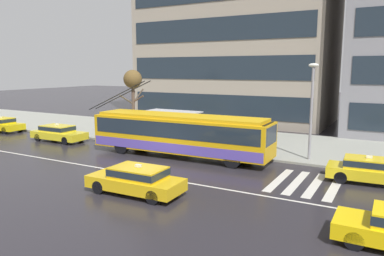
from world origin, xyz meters
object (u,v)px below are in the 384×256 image
(taxi_ahead_of_bus, at_px, (371,169))
(bus_shelter, at_px, (175,119))
(pedestrian_at_shelter, at_px, (167,123))
(taxi_far_behind, at_px, (2,124))
(street_lamp, at_px, (312,102))
(trolleybus, at_px, (180,134))
(taxi_oncoming_near, at_px, (137,179))
(pedestrian_approaching_curb, at_px, (146,121))
(pedestrian_walking_past, at_px, (220,125))
(street_tree_bare, at_px, (133,82))
(taxi_queued_behind_bus, at_px, (58,132))

(taxi_ahead_of_bus, xyz_separation_m, bus_shelter, (-13.76, 3.62, 1.26))
(pedestrian_at_shelter, bearing_deg, taxi_far_behind, -173.83)
(taxi_far_behind, relative_size, street_lamp, 0.73)
(trolleybus, relative_size, taxi_ahead_of_bus, 3.11)
(bus_shelter, bearing_deg, street_lamp, -3.40)
(taxi_far_behind, xyz_separation_m, street_lamp, (27.06, 2.27, 2.97))
(taxi_far_behind, bearing_deg, taxi_ahead_of_bus, -1.39)
(taxi_oncoming_near, xyz_separation_m, pedestrian_at_shelter, (-4.53, 9.59, 1.04))
(pedestrian_approaching_curb, distance_m, street_lamp, 12.34)
(taxi_oncoming_near, xyz_separation_m, taxi_far_behind, (-21.41, 7.76, -0.00))
(pedestrian_approaching_curb, distance_m, pedestrian_walking_past, 5.78)
(pedestrian_walking_past, bearing_deg, taxi_ahead_of_bus, -21.46)
(taxi_far_behind, relative_size, pedestrian_at_shelter, 2.17)
(trolleybus, bearing_deg, taxi_ahead_of_bus, -1.29)
(street_tree_bare, bearing_deg, taxi_queued_behind_bus, -122.64)
(taxi_queued_behind_bus, height_order, taxi_ahead_of_bus, same)
(street_tree_bare, bearing_deg, taxi_ahead_of_bus, -15.62)
(taxi_oncoming_near, height_order, taxi_ahead_of_bus, same)
(taxi_ahead_of_bus, height_order, pedestrian_at_shelter, pedestrian_at_shelter)
(street_tree_bare, bearing_deg, bus_shelter, -17.94)
(taxi_queued_behind_bus, xyz_separation_m, pedestrian_at_shelter, (8.62, 2.54, 1.04))
(taxi_far_behind, distance_m, street_lamp, 27.32)
(trolleybus, xyz_separation_m, bus_shelter, (-2.43, 3.36, 0.43))
(taxi_queued_behind_bus, distance_m, pedestrian_walking_past, 12.92)
(street_lamp, relative_size, street_tree_bare, 1.07)
(taxi_ahead_of_bus, distance_m, street_lamp, 5.58)
(pedestrian_walking_past, bearing_deg, pedestrian_approaching_curb, -167.08)
(taxi_ahead_of_bus, bearing_deg, street_tree_bare, 164.38)
(taxi_queued_behind_bus, relative_size, taxi_far_behind, 1.08)
(taxi_oncoming_near, bearing_deg, trolleybus, 105.71)
(taxi_oncoming_near, height_order, street_tree_bare, street_tree_bare)
(taxi_far_behind, bearing_deg, street_lamp, 4.79)
(taxi_oncoming_near, xyz_separation_m, bus_shelter, (-4.48, 10.64, 1.25))
(taxi_queued_behind_bus, distance_m, taxi_ahead_of_bus, 22.44)
(taxi_far_behind, xyz_separation_m, taxi_ahead_of_bus, (30.70, -0.75, 0.00))
(pedestrian_walking_past, bearing_deg, bus_shelter, -173.86)
(trolleybus, distance_m, bus_shelter, 4.17)
(bus_shelter, xyz_separation_m, street_lamp, (10.13, -0.60, 1.72))
(street_lamp, bearing_deg, taxi_oncoming_near, -119.38)
(taxi_queued_behind_bus, height_order, pedestrian_walking_past, pedestrian_walking_past)
(taxi_oncoming_near, distance_m, pedestrian_at_shelter, 10.66)
(taxi_oncoming_near, bearing_deg, taxi_far_behind, 160.07)
(pedestrian_approaching_curb, xyz_separation_m, pedestrian_walking_past, (5.63, 1.29, -0.01))
(pedestrian_at_shelter, bearing_deg, street_tree_bare, 152.23)
(taxi_queued_behind_bus, relative_size, taxi_ahead_of_bus, 1.06)
(pedestrian_at_shelter, bearing_deg, pedestrian_approaching_curb, 175.99)
(taxi_far_behind, bearing_deg, bus_shelter, 9.62)
(taxi_queued_behind_bus, height_order, bus_shelter, bus_shelter)
(taxi_queued_behind_bus, bearing_deg, pedestrian_approaching_curb, 21.99)
(pedestrian_approaching_curb, bearing_deg, pedestrian_at_shelter, -4.01)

